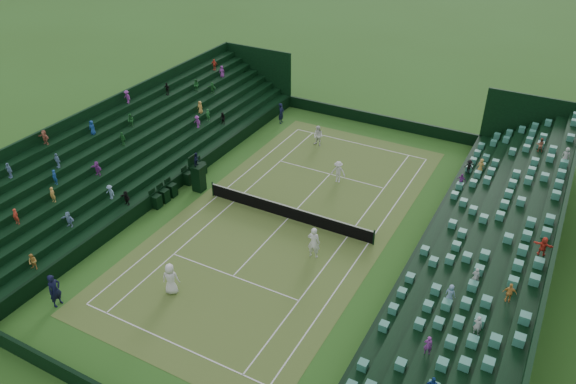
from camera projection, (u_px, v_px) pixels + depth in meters
name	position (u px, v px, depth m)	size (l,w,h in m)	color
ground	(288.00, 219.00, 35.81)	(160.00, 160.00, 0.00)	#2E5D1D
court_surface	(288.00, 218.00, 35.80)	(12.97, 26.77, 0.01)	#326C24
perimeter_wall_north	(377.00, 120.00, 47.40)	(17.17, 0.20, 1.00)	black
perimeter_wall_east	(418.00, 251.00, 32.12)	(0.20, 31.77, 1.00)	black
perimeter_wall_west	(181.00, 180.00, 38.97)	(0.20, 31.77, 1.00)	black
north_grandstand	(497.00, 259.00, 29.88)	(6.60, 32.00, 4.90)	black
south_grandstand	(132.00, 153.00, 40.10)	(6.60, 32.00, 4.90)	black
tennis_net	(288.00, 212.00, 35.53)	(11.67, 0.10, 1.06)	black
umpire_chair	(198.00, 174.00, 38.11)	(0.92, 0.92, 2.90)	black
courtside_chairs	(180.00, 183.00, 38.54)	(0.60, 5.56, 1.29)	black
player_near_west	(171.00, 279.00, 29.46)	(0.91, 0.59, 1.86)	white
player_near_east	(314.00, 242.00, 31.99)	(0.74, 0.48, 2.02)	white
player_far_west	(318.00, 136.00, 44.03)	(0.81, 0.63, 1.66)	white
player_far_east	(338.00, 172.00, 39.28)	(1.04, 0.60, 1.61)	silver
line_judge_north	(281.00, 113.00, 47.59)	(0.65, 0.42, 1.77)	black
line_judge_south	(55.00, 290.00, 28.64)	(0.70, 0.46, 1.92)	black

